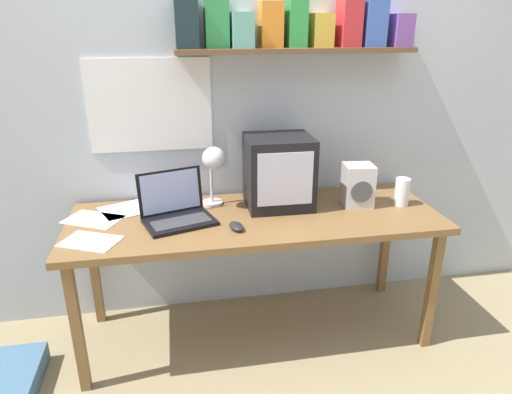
% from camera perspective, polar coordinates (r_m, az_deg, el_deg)
% --- Properties ---
extents(ground_plane, '(12.00, 12.00, 0.00)m').
position_cam_1_polar(ground_plane, '(2.69, 0.00, -16.45)').
color(ground_plane, '#94835F').
extents(back_wall, '(5.60, 0.24, 2.60)m').
position_cam_1_polar(back_wall, '(2.53, -1.45, 13.66)').
color(back_wall, silver).
rests_on(back_wall, ground_plane).
extents(corner_desk, '(1.87, 0.67, 0.72)m').
position_cam_1_polar(corner_desk, '(2.34, 0.00, -3.60)').
color(corner_desk, brown).
rests_on(corner_desk, ground_plane).
extents(crt_monitor, '(0.34, 0.31, 0.37)m').
position_cam_1_polar(crt_monitor, '(2.39, 2.85, 3.17)').
color(crt_monitor, black).
rests_on(crt_monitor, corner_desk).
extents(laptop, '(0.39, 0.34, 0.24)m').
position_cam_1_polar(laptop, '(2.28, -10.00, -1.42)').
color(laptop, black).
rests_on(laptop, corner_desk).
extents(desk_lamp, '(0.13, 0.19, 0.33)m').
position_cam_1_polar(desk_lamp, '(2.34, -5.33, 4.17)').
color(desk_lamp, silver).
rests_on(desk_lamp, corner_desk).
extents(juice_glass, '(0.08, 0.08, 0.15)m').
position_cam_1_polar(juice_glass, '(2.55, 17.81, 0.43)').
color(juice_glass, white).
rests_on(juice_glass, corner_desk).
extents(space_heater, '(0.16, 0.16, 0.22)m').
position_cam_1_polar(space_heater, '(2.47, 12.61, 1.44)').
color(space_heater, silver).
rests_on(space_heater, corner_desk).
extents(computer_mouse, '(0.09, 0.12, 0.03)m').
position_cam_1_polar(computer_mouse, '(2.16, -2.47, -3.68)').
color(computer_mouse, '#232326').
rests_on(computer_mouse, corner_desk).
extents(open_notebook, '(0.32, 0.28, 0.00)m').
position_cam_1_polar(open_notebook, '(2.41, -19.66, -2.65)').
color(open_notebook, white).
rests_on(open_notebook, corner_desk).
extents(loose_paper_near_laptop, '(0.34, 0.30, 0.00)m').
position_cam_1_polar(loose_paper_near_laptop, '(2.49, -15.61, -1.44)').
color(loose_paper_near_laptop, white).
rests_on(loose_paper_near_laptop, corner_desk).
extents(printed_handout, '(0.30, 0.26, 0.00)m').
position_cam_1_polar(printed_handout, '(2.18, -19.99, -5.23)').
color(printed_handout, white).
rests_on(printed_handout, corner_desk).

